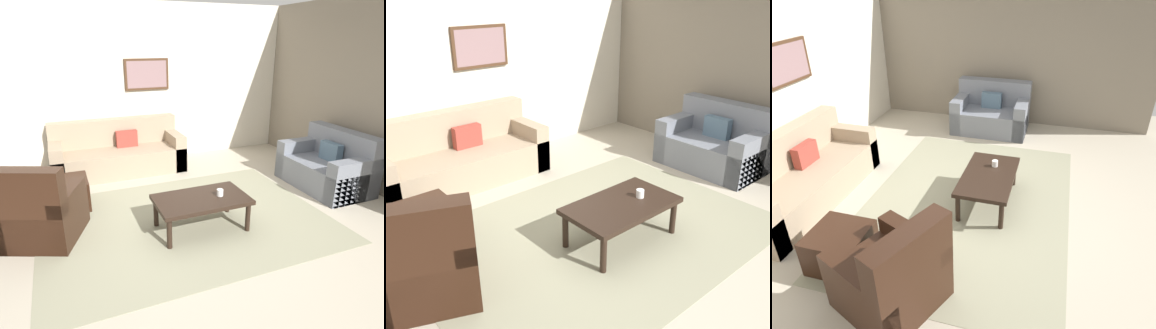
# 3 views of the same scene
# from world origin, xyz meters

# --- Properties ---
(ground_plane) EXTENTS (8.00, 8.00, 0.00)m
(ground_plane) POSITION_xyz_m (0.00, 0.00, 0.00)
(ground_plane) COLOR #B2A893
(rear_partition) EXTENTS (6.00, 0.12, 2.80)m
(rear_partition) POSITION_xyz_m (0.00, 2.60, 1.40)
(rear_partition) COLOR silver
(rear_partition) RESTS_ON ground_plane
(stone_feature_panel) EXTENTS (0.12, 5.20, 2.80)m
(stone_feature_panel) POSITION_xyz_m (3.00, 0.00, 1.40)
(stone_feature_panel) COLOR slate
(stone_feature_panel) RESTS_ON ground_plane
(area_rug) EXTENTS (3.53, 2.55, 0.01)m
(area_rug) POSITION_xyz_m (0.00, 0.00, 0.00)
(area_rug) COLOR gray
(area_rug) RESTS_ON ground_plane
(couch_main) EXTENTS (2.19, 0.85, 0.88)m
(couch_main) POSITION_xyz_m (-0.46, 2.12, 0.30)
(couch_main) COLOR gray
(couch_main) RESTS_ON ground_plane
(couch_loveseat) EXTENTS (0.85, 1.33, 0.88)m
(couch_loveseat) POSITION_xyz_m (2.46, 0.21, 0.30)
(couch_loveseat) COLOR slate
(couch_loveseat) RESTS_ON ground_plane
(armchair_leather) EXTENTS (1.05, 1.05, 0.95)m
(armchair_leather) POSITION_xyz_m (-1.68, 0.20, 0.31)
(armchair_leather) COLOR black
(armchair_leather) RESTS_ON ground_plane
(ottoman) EXTENTS (0.56, 0.56, 0.40)m
(ottoman) POSITION_xyz_m (-1.36, 0.96, 0.20)
(ottoman) COLOR black
(ottoman) RESTS_ON ground_plane
(coffee_table) EXTENTS (1.10, 0.64, 0.41)m
(coffee_table) POSITION_xyz_m (0.10, -0.24, 0.36)
(coffee_table) COLOR black
(coffee_table) RESTS_ON ground_plane
(cup) EXTENTS (0.08, 0.08, 0.08)m
(cup) POSITION_xyz_m (0.33, -0.27, 0.45)
(cup) COLOR white
(cup) RESTS_ON coffee_table
(framed_artwork) EXTENTS (0.80, 0.04, 0.54)m
(framed_artwork) POSITION_xyz_m (0.23, 2.51, 1.59)
(framed_artwork) COLOR #472D1C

